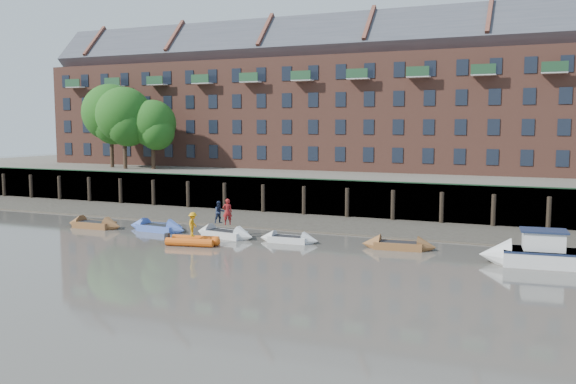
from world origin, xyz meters
The scene contains 18 objects.
ground centered at (0.00, 0.00, 0.00)m, with size 220.00×220.00×0.00m, color #58534B.
foreshore centered at (0.00, 18.00, 0.00)m, with size 110.00×8.00×0.50m, color #3D382F.
mud_band centered at (0.00, 14.60, 0.00)m, with size 110.00×1.60×0.10m, color #4C4336.
river_wall centered at (0.00, 22.38, 1.59)m, with size 110.00×1.23×3.30m.
bank_terrace centered at (0.00, 36.00, 1.60)m, with size 110.00×28.00×3.20m, color #5E594D.
apartment_terrace centered at (0.00, 36.99, 12.82)m, with size 80.60×15.56×20.98m.
tree_cluster centered at (-25.62, 27.35, 9.00)m, with size 11.76×7.74×9.40m.
rowboat_0 centered at (-14.69, 9.22, 0.25)m, with size 4.96×1.48×1.43m.
rowboat_1 centered at (-9.84, 10.59, 0.23)m, with size 4.61×1.83×1.30m.
rowboat_2 centered at (-9.19, 9.91, 0.25)m, with size 4.93×1.75×1.40m.
rowboat_3 centered at (-3.35, 9.63, 0.25)m, with size 5.04×2.12×1.42m.
rowboat_4 centered at (1.61, 9.74, 0.22)m, with size 4.28×1.40×1.23m.
rowboat_6 centered at (9.06, 10.41, 0.25)m, with size 4.90×1.86×1.39m.
rib_tender centered at (-3.87, 6.47, 0.27)m, with size 3.70×2.25×0.62m.
motor_launch centered at (17.03, 8.85, 0.68)m, with size 6.65×2.76×2.67m.
person_rower_a centered at (-3.03, 9.54, 1.89)m, with size 0.68×0.45×1.87m, color maroon.
person_rower_b centered at (-3.87, 9.88, 1.76)m, with size 0.79×0.61×1.62m, color #19233F.
person_rib_crew centered at (-3.94, 6.40, 1.40)m, with size 1.05×0.61×1.63m, color orange.
Camera 1 is at (17.59, -28.13, 8.02)m, focal length 38.00 mm.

